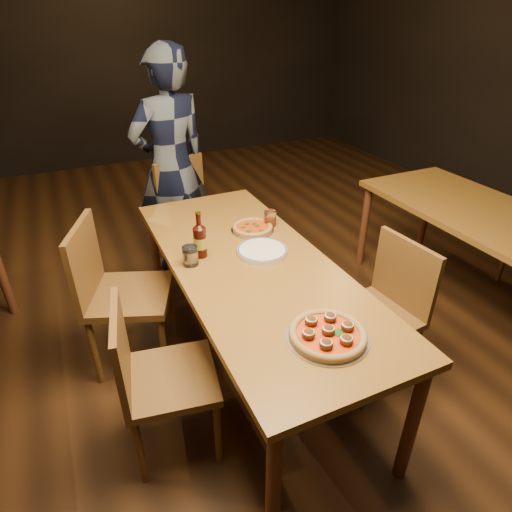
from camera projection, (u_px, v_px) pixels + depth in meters
name	position (u px, v px, depth m)	size (l,w,h in m)	color
ground	(253.00, 366.00, 2.66)	(9.00, 9.00, 0.00)	black
room_shell	(251.00, 29.00, 1.73)	(9.00, 9.00, 9.00)	black
table_main	(252.00, 274.00, 2.32)	(0.80, 2.00, 0.75)	brown
table_right	(502.00, 230.00, 2.78)	(0.80, 2.00, 0.75)	brown
chair_main_nw	(171.00, 377.00, 1.99)	(0.41, 0.41, 0.89)	brown
chair_main_sw	(129.00, 294.00, 2.49)	(0.46, 0.46, 0.98)	brown
chair_main_e	(373.00, 315.00, 2.37)	(0.42, 0.42, 0.91)	brown
chair_end	(199.00, 219.00, 3.39)	(0.45, 0.45, 0.97)	brown
pizza_meatball	(328.00, 334.00, 1.75)	(0.34, 0.34, 0.06)	#B7B7BF
pizza_margherita	(253.00, 228.00, 2.62)	(0.26, 0.26, 0.03)	#B7B7BF
plate_stack	(262.00, 251.00, 2.37)	(0.28, 0.28, 0.03)	white
beer_bottle	(200.00, 241.00, 2.31)	(0.07, 0.07, 0.26)	black
water_glass	(190.00, 256.00, 2.25)	(0.08, 0.08, 0.10)	white
amber_glass	(270.00, 218.00, 2.66)	(0.08, 0.08, 0.10)	maroon
diner	(171.00, 166.00, 3.31)	(0.64, 0.42, 1.75)	black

